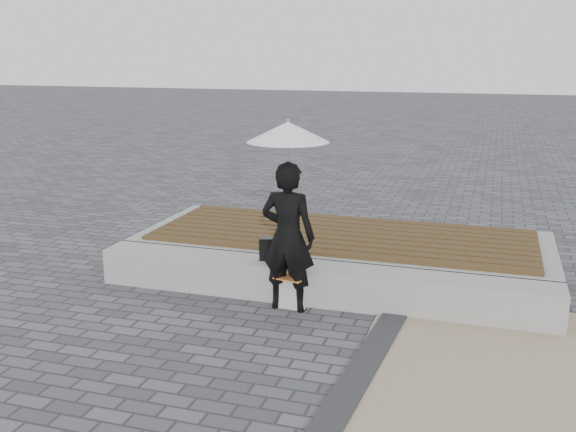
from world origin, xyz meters
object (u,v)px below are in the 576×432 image
object	(u,v)px
seating_ledge	(317,283)
parasol	(288,132)
woman	(288,237)
handbag	(275,249)
canvas_tote	(292,292)

from	to	relation	value
seating_ledge	parasol	xyz separation A→B (m)	(-0.23, -0.31, 1.65)
woman	handbag	xyz separation A→B (m)	(-0.26, 0.37, -0.26)
parasol	handbag	bearing A→B (deg)	125.36
handbag	seating_ledge	bearing A→B (deg)	-24.45
canvas_tote	seating_ledge	bearing A→B (deg)	57.71
woman	handbag	bearing A→B (deg)	-52.43
seating_ledge	handbag	bearing A→B (deg)	173.49
seating_ledge	parasol	size ratio (longest dim) A/B	4.75
woman	canvas_tote	distance (m)	0.61
canvas_tote	parasol	bearing A→B (deg)	-128.40
woman	parasol	distance (m)	1.07
seating_ledge	handbag	xyz separation A→B (m)	(-0.49, 0.06, 0.32)
parasol	woman	bearing A→B (deg)	0.00
woman	handbag	distance (m)	0.52
canvas_tote	woman	bearing A→B (deg)	-128.40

